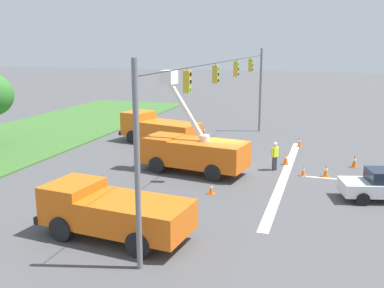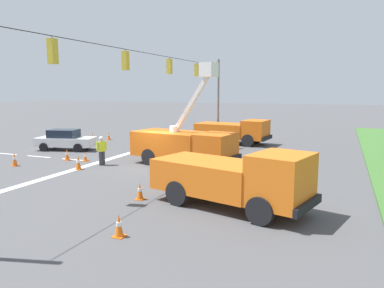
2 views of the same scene
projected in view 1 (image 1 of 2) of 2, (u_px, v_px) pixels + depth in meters
ground_plane at (226, 170)px, 27.70m from camera, size 200.00×200.00×0.00m
lane_markings at (311, 177)px, 26.22m from camera, size 17.60×15.25×0.01m
signal_gantry at (227, 96)px, 26.68m from camera, size 26.20×0.33×7.20m
utility_truck_bucket_lift at (193, 151)px, 26.86m from camera, size 3.48×6.76×6.06m
utility_truck_support_near at (158, 128)px, 34.80m from camera, size 3.93×6.74×2.33m
utility_truck_support_far at (112, 211)px, 17.87m from camera, size 3.13×6.39×2.05m
road_worker at (275, 154)px, 27.38m from camera, size 0.57×0.42×1.77m
traffic_cone_foreground_left at (326, 170)px, 26.18m from camera, size 0.36×0.36×0.75m
traffic_cone_mid_left at (211, 188)px, 23.18m from camera, size 0.36×0.36×0.63m
traffic_cone_mid_right at (208, 141)px, 34.20m from camera, size 0.36×0.36×0.74m
traffic_cone_near_bucket at (299, 142)px, 33.78m from camera, size 0.36×0.36×0.74m
traffic_cone_lane_edge_a at (286, 158)px, 28.77m from camera, size 0.36×0.36×0.83m
traffic_cone_lane_edge_b at (355, 161)px, 28.15m from camera, size 0.36×0.36×0.81m
traffic_cone_far_left at (303, 171)px, 26.39m from camera, size 0.36×0.36×0.62m
traffic_cone_far_right at (204, 131)px, 38.09m from camera, size 0.36×0.36×0.74m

